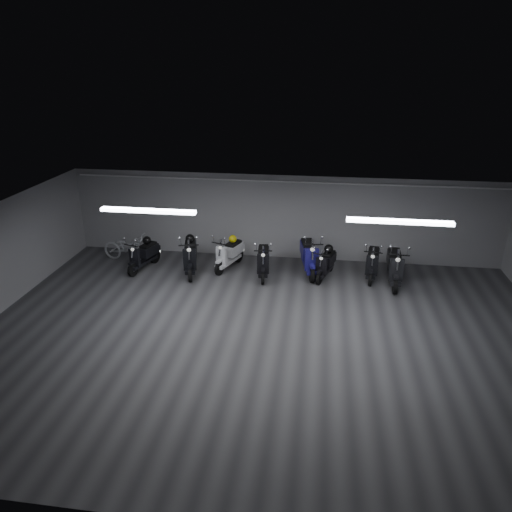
# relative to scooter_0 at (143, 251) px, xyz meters

# --- Properties ---
(floor) EXTENTS (14.00, 10.00, 0.01)m
(floor) POSITION_rel_scooter_0_xyz_m (4.24, -3.41, -0.63)
(floor) COLOR #39393C
(floor) RESTS_ON ground
(ceiling) EXTENTS (14.00, 10.00, 0.01)m
(ceiling) POSITION_rel_scooter_0_xyz_m (4.24, -3.41, 2.18)
(ceiling) COLOR gray
(ceiling) RESTS_ON ground
(back_wall) EXTENTS (14.00, 0.01, 2.80)m
(back_wall) POSITION_rel_scooter_0_xyz_m (4.24, 1.60, 0.78)
(back_wall) COLOR gray
(back_wall) RESTS_ON ground
(front_wall) EXTENTS (14.00, 0.01, 2.80)m
(front_wall) POSITION_rel_scooter_0_xyz_m (4.24, -8.41, 0.78)
(front_wall) COLOR gray
(front_wall) RESTS_ON ground
(fluor_strip_left) EXTENTS (2.40, 0.18, 0.08)m
(fluor_strip_left) POSITION_rel_scooter_0_xyz_m (1.24, -2.41, 2.12)
(fluor_strip_left) COLOR white
(fluor_strip_left) RESTS_ON ceiling
(fluor_strip_right) EXTENTS (2.40, 0.18, 0.08)m
(fluor_strip_right) POSITION_rel_scooter_0_xyz_m (7.24, -2.41, 2.12)
(fluor_strip_right) COLOR white
(fluor_strip_right) RESTS_ON ceiling
(conduit) EXTENTS (13.60, 0.05, 0.05)m
(conduit) POSITION_rel_scooter_0_xyz_m (4.24, 1.51, 2.00)
(conduit) COLOR white
(conduit) RESTS_ON back_wall
(scooter_0) EXTENTS (1.02, 1.76, 1.24)m
(scooter_0) POSITION_rel_scooter_0_xyz_m (0.00, 0.00, 0.00)
(scooter_0) COLOR black
(scooter_0) RESTS_ON floor
(scooter_1) EXTENTS (1.07, 2.04, 1.44)m
(scooter_1) POSITION_rel_scooter_0_xyz_m (1.54, -0.04, 0.10)
(scooter_1) COLOR black
(scooter_1) RESTS_ON floor
(scooter_2) EXTENTS (1.15, 1.82, 1.29)m
(scooter_2) POSITION_rel_scooter_0_xyz_m (2.66, 0.44, 0.02)
(scooter_2) COLOR white
(scooter_2) RESTS_ON floor
(scooter_3) EXTENTS (0.77, 1.81, 1.31)m
(scooter_3) POSITION_rel_scooter_0_xyz_m (3.80, 0.04, 0.03)
(scooter_3) COLOR black
(scooter_3) RESTS_ON floor
(scooter_4) EXTENTS (1.02, 2.08, 1.48)m
(scooter_4) POSITION_rel_scooter_0_xyz_m (5.17, 0.45, 0.12)
(scooter_4) COLOR navy
(scooter_4) RESTS_ON floor
(scooter_5) EXTENTS (1.01, 1.67, 1.18)m
(scooter_5) POSITION_rel_scooter_0_xyz_m (5.68, 0.17, -0.03)
(scooter_5) COLOR black
(scooter_5) RESTS_ON floor
(scooter_8) EXTENTS (0.84, 1.82, 1.31)m
(scooter_8) POSITION_rel_scooter_0_xyz_m (7.09, 0.38, 0.03)
(scooter_8) COLOR black
(scooter_8) RESTS_ON floor
(scooter_9) EXTENTS (0.75, 1.99, 1.46)m
(scooter_9) POSITION_rel_scooter_0_xyz_m (7.69, 0.05, 0.11)
(scooter_9) COLOR black
(scooter_9) RESTS_ON floor
(bicycle) EXTENTS (1.88, 0.95, 1.16)m
(bicycle) POSITION_rel_scooter_0_xyz_m (-0.73, 0.54, -0.04)
(bicycle) COLOR silver
(bicycle) RESTS_ON floor
(helmet_0) EXTENTS (0.28, 0.28, 0.28)m
(helmet_0) POSITION_rel_scooter_0_xyz_m (1.48, 0.23, 0.41)
(helmet_0) COLOR black
(helmet_0) RESTS_ON scooter_1
(helmet_1) EXTENTS (0.27, 0.27, 0.27)m
(helmet_1) POSITION_rel_scooter_0_xyz_m (0.07, 0.22, 0.28)
(helmet_1) COLOR black
(helmet_1) RESTS_ON scooter_0
(helmet_2) EXTENTS (0.28, 0.28, 0.28)m
(helmet_2) POSITION_rel_scooter_0_xyz_m (5.75, 0.38, 0.25)
(helmet_2) COLOR black
(helmet_2) RESTS_ON scooter_5
(helmet_3) EXTENTS (0.25, 0.25, 0.25)m
(helmet_3) POSITION_rel_scooter_0_xyz_m (2.74, 0.67, 0.30)
(helmet_3) COLOR yellow
(helmet_3) RESTS_ON scooter_2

